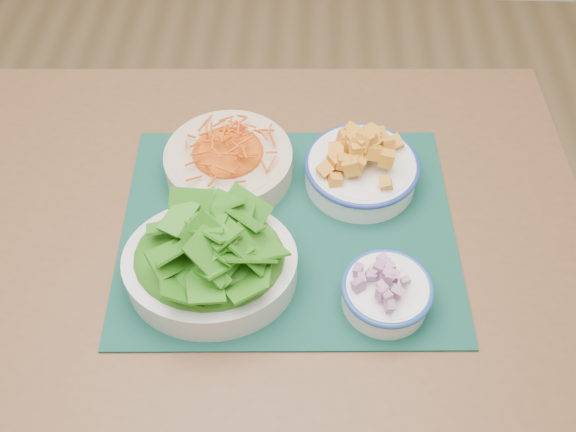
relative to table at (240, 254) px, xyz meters
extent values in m
cube|color=brown|center=(0.00, 0.00, 0.08)|extent=(1.20, 0.82, 0.04)
cylinder|color=brown|center=(-0.54, 0.31, -0.29)|extent=(0.06, 0.06, 0.71)
cylinder|color=brown|center=(0.51, 0.35, -0.29)|extent=(0.06, 0.06, 0.71)
cube|color=#092D27|center=(0.09, -0.02, 0.10)|extent=(0.56, 0.46, 0.00)
cylinder|color=beige|center=(-0.02, 0.10, 0.13)|extent=(0.28, 0.28, 0.05)
ellipsoid|color=orange|center=(-0.02, 0.10, 0.17)|extent=(0.19, 0.19, 0.03)
cylinder|color=white|center=(0.21, 0.09, 0.13)|extent=(0.25, 0.25, 0.05)
torus|color=navy|center=(0.21, 0.09, 0.15)|extent=(0.19, 0.19, 0.01)
ellipsoid|color=orange|center=(0.21, 0.09, 0.18)|extent=(0.17, 0.17, 0.04)
ellipsoid|color=#19610D|center=(-0.03, -0.12, 0.20)|extent=(0.23, 0.19, 0.07)
cylinder|color=white|center=(0.23, -0.15, 0.13)|extent=(0.14, 0.14, 0.04)
torus|color=#214999|center=(0.23, -0.15, 0.15)|extent=(0.14, 0.14, 0.01)
ellipsoid|color=#7A205D|center=(0.23, -0.15, 0.16)|extent=(0.11, 0.11, 0.03)
camera|label=1|loc=(0.11, -0.65, 0.93)|focal=40.00mm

